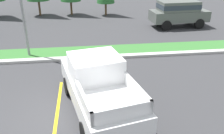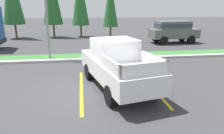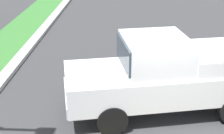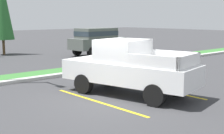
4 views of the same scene
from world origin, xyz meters
name	(u,v)px [view 1 (image 1 of 4)]	position (x,y,z in m)	size (l,w,h in m)	color
ground_plane	(73,112)	(0.00, 0.00, 0.00)	(120.00, 120.00, 0.00)	#38383A
parking_line_near	(57,113)	(-0.58, -0.03, 0.00)	(0.12, 4.80, 0.01)	yellow
parking_line_far	(139,107)	(2.52, -0.03, 0.00)	(0.12, 4.80, 0.01)	yellow
curb_strip	(75,58)	(0.00, 5.00, 0.07)	(56.00, 0.40, 0.15)	#B2B2AD
grass_median	(75,52)	(0.00, 6.10, 0.03)	(56.00, 1.80, 0.06)	#387533
pickup_truck_main	(98,86)	(0.96, 0.02, 1.04)	(2.96, 5.50, 2.10)	black
suv_distant	(179,12)	(8.30, 10.90, 1.24)	(4.71, 2.20, 2.10)	black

